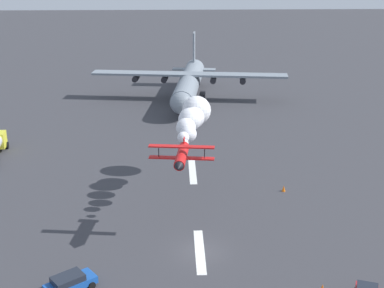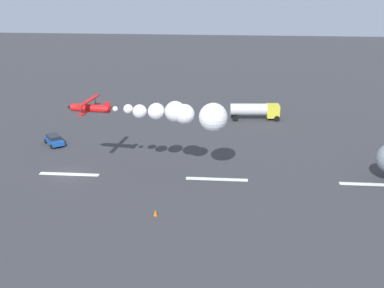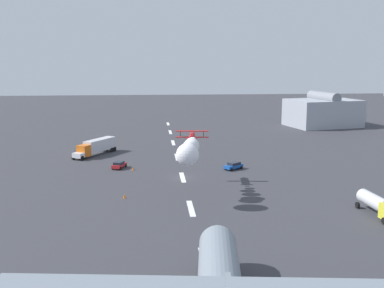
{
  "view_description": "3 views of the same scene",
  "coord_description": "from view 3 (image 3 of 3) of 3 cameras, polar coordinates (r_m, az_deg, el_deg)",
  "views": [
    {
      "loc": [
        -44.43,
        2.27,
        27.06
      ],
      "look_at": [
        21.58,
        0.0,
        3.08
      ],
      "focal_mm": 50.06,
      "sensor_mm": 36.0,
      "label": 1
    },
    {
      "loc": [
        21.42,
        -60.25,
        26.13
      ],
      "look_at": [
        16.01,
        3.3,
        3.55
      ],
      "focal_mm": 47.52,
      "sensor_mm": 36.0,
      "label": 2
    },
    {
      "loc": [
        89.0,
        -5.91,
        22.86
      ],
      "look_at": [
        3.0,
        1.61,
        7.21
      ],
      "focal_mm": 43.62,
      "sensor_mm": 36.0,
      "label": 3
    }
  ],
  "objects": [
    {
      "name": "runway_stripe_3",
      "position": [
        111.05,
        -1.84,
        -1.61
      ],
      "size": [
        8.0,
        0.9,
        0.01
      ],
      "primitive_type": "cube",
      "color": "white",
      "rests_on": "ground"
    },
    {
      "name": "stunt_biplane_red",
      "position": [
        75.62,
        -0.29,
        -0.61
      ],
      "size": [
        21.03,
        7.02,
        3.57
      ],
      "color": "red"
    },
    {
      "name": "traffic_cone_near",
      "position": [
        98.51,
        -7.24,
        -3.0
      ],
      "size": [
        0.44,
        0.44,
        0.75
      ],
      "primitive_type": "cone",
      "color": "orange",
      "rests_on": "ground"
    },
    {
      "name": "runway_stripe_4",
      "position": [
        92.08,
        -1.17,
        -4.1
      ],
      "size": [
        8.0,
        0.9,
        0.01
      ],
      "primitive_type": "cube",
      "color": "white",
      "rests_on": "ground"
    },
    {
      "name": "followme_car_yellow",
      "position": [
        100.6,
        -8.91,
        -2.51
      ],
      "size": [
        4.46,
        3.1,
        1.52
      ],
      "color": "#B21E23",
      "rests_on": "ground"
    },
    {
      "name": "runway_stripe_2",
      "position": [
        130.18,
        -2.32,
        0.16
      ],
      "size": [
        8.0,
        0.9,
        0.01
      ],
      "primitive_type": "cube",
      "color": "white",
      "rests_on": "ground"
    },
    {
      "name": "semi_truck_orange",
      "position": [
        115.57,
        -11.63,
        -0.28
      ],
      "size": [
        13.16,
        9.57,
        3.7
      ],
      "color": "silver",
      "rests_on": "ground"
    },
    {
      "name": "airport_staff_sedan",
      "position": [
        98.94,
        5.1,
        -2.64
      ],
      "size": [
        4.02,
        4.49,
        1.52
      ],
      "color": "#194CA5",
      "rests_on": "ground"
    },
    {
      "name": "ground_plane",
      "position": [
        92.08,
        -1.17,
        -4.1
      ],
      "size": [
        440.0,
        440.0,
        0.0
      ],
      "primitive_type": "plane",
      "color": "#38383D",
      "rests_on": "ground"
    },
    {
      "name": "runway_stripe_6",
      "position": [
        55.27,
        1.64,
        -14.15
      ],
      "size": [
        8.0,
        0.9,
        0.01
      ],
      "primitive_type": "cube",
      "color": "white",
      "rests_on": "ground"
    },
    {
      "name": "runway_stripe_1",
      "position": [
        149.41,
        -2.68,
        1.47
      ],
      "size": [
        8.0,
        0.9,
        0.01
      ],
      "primitive_type": "cube",
      "color": "white",
      "rests_on": "ground"
    },
    {
      "name": "runway_stripe_5",
      "position": [
        73.39,
        -0.13,
        -7.87
      ],
      "size": [
        8.0,
        0.9,
        0.01
      ],
      "primitive_type": "cube",
      "color": "white",
      "rests_on": "ground"
    },
    {
      "name": "runway_stripe_0",
      "position": [
        168.71,
        -2.95,
        2.48
      ],
      "size": [
        8.0,
        0.9,
        0.01
      ],
      "primitive_type": "cube",
      "color": "white",
      "rests_on": "ground"
    },
    {
      "name": "traffic_cone_far",
      "position": [
        79.25,
        -8.26,
        -6.32
      ],
      "size": [
        0.44,
        0.44,
        0.75
      ],
      "primitive_type": "cone",
      "color": "orange",
      "rests_on": "ground"
    },
    {
      "name": "fuel_tanker_truck",
      "position": [
        74.94,
        21.81,
        -6.85
      ],
      "size": [
        8.83,
        3.39,
        2.9
      ],
      "color": "yellow",
      "rests_on": "ground"
    },
    {
      "name": "hangar_building",
      "position": [
        168.45,
        15.7,
        3.78
      ],
      "size": [
        21.11,
        25.97,
        11.96
      ],
      "color": "#9EA3AD",
      "rests_on": "ground"
    }
  ]
}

